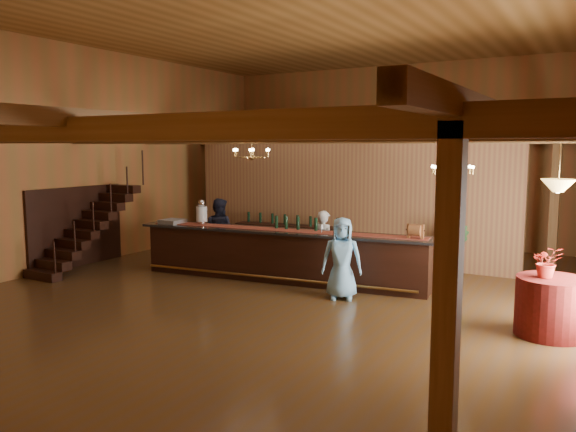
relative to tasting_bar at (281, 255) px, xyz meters
The scene contains 28 objects.
floor 1.09m from the tasting_bar, 41.59° to the right, with size 14.00×14.00×0.00m, color #543618.
ceiling 5.00m from the tasting_bar, 41.59° to the right, with size 14.00×14.00×0.00m, color #A87435.
wall_back 6.78m from the tasting_bar, 83.89° to the left, with size 12.00×0.10×5.50m, color #A65E2F.
wall_left 5.77m from the tasting_bar, behind, with size 0.10×14.00×5.50m, color #A65E2F.
beam_grid 2.74m from the tasting_bar, ahead, with size 11.90×13.90×0.39m.
support_posts 1.65m from the tasting_bar, 58.29° to the right, with size 9.20×10.20×3.20m.
partition_wall 3.06m from the tasting_bar, 86.36° to the left, with size 9.00×0.18×3.10m, color olive.
staircase 4.97m from the tasting_bar, 164.22° to the right, with size 1.00×2.80×2.00m.
backroom_boxes 4.91m from the tasting_bar, 85.43° to the left, with size 4.10×0.60×1.10m.
tasting_bar is the anchor object (origin of this frame).
beverage_dispenser 2.26m from the tasting_bar, behind, with size 0.26×0.26×0.60m.
glass_rack_tray 2.92m from the tasting_bar, behind, with size 0.50×0.50×0.10m, color gray.
raffle_drum 3.06m from the tasting_bar, ahead, with size 0.34×0.24×0.30m.
bar_bottle_0 0.75m from the tasting_bar, 150.48° to the left, with size 0.07×0.07×0.30m, color black.
bar_bottle_1 0.73m from the tasting_bar, 73.70° to the left, with size 0.07×0.07×0.30m, color black.
bar_bottle_2 0.81m from the tasting_bar, 27.92° to the left, with size 0.07×0.07×0.30m, color black.
bar_bottle_3 1.06m from the tasting_bar, 16.64° to the left, with size 0.07×0.07×0.30m, color black.
backbar_shelf 2.70m from the tasting_bar, 114.97° to the left, with size 3.16×0.49×0.89m, color black.
round_table 5.69m from the tasting_bar, 10.55° to the right, with size 1.09×1.09×0.94m, color maroon.
chandelier_left 2.53m from the tasting_bar, 93.31° to the right, with size 0.80×0.80×0.48m.
chandelier_right 4.15m from the tasting_bar, ahead, with size 0.80×0.80×0.80m.
pendant_lamp 5.97m from the tasting_bar, 10.55° to the right, with size 0.52×0.52×0.90m.
bartender 1.04m from the tasting_bar, 48.72° to the left, with size 0.57×0.37×1.55m, color silver.
staff_second 2.37m from the tasting_bar, 162.99° to the left, with size 0.83×0.64×1.70m, color black.
guest 1.94m from the tasting_bar, 21.30° to the right, with size 0.80×0.52×1.63m, color #7CB9DE.
floor_plant 3.90m from the tasting_bar, 32.51° to the left, with size 0.69×0.56×1.25m, color #284D22.
table_flowers 5.64m from the tasting_bar, 11.06° to the right, with size 0.46×0.39×0.51m, color red.
table_vase 5.59m from the tasting_bar, 11.31° to the right, with size 0.15×0.15×0.31m, color #A9803F.
Camera 1 is at (5.60, -10.03, 3.00)m, focal length 35.00 mm.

